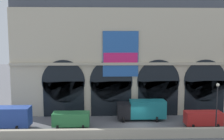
# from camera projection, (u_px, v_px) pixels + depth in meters

# --- Properties ---
(ground_plane) EXTENTS (200.00, 200.00, 0.00)m
(ground_plane) POSITION_uv_depth(u_px,v_px,m) (139.00, 126.00, 36.74)
(ground_plane) COLOR slate
(quay_parapet_wall) EXTENTS (90.00, 0.70, 1.22)m
(quay_parapet_wall) POSITION_uv_depth(u_px,v_px,m) (144.00, 133.00, 31.95)
(quay_parapet_wall) COLOR #B2A891
(quay_parapet_wall) RESTS_ON ground
(station_building) EXTENTS (40.22, 4.79, 21.66)m
(station_building) POSITION_uv_depth(u_px,v_px,m) (134.00, 52.00, 42.68)
(station_building) COLOR beige
(station_building) RESTS_ON ground
(box_truck_west) EXTENTS (7.50, 2.91, 3.12)m
(box_truck_west) POSITION_uv_depth(u_px,v_px,m) (4.00, 117.00, 35.14)
(box_truck_west) COLOR #ADB2B7
(box_truck_west) RESTS_ON ground
(van_midwest) EXTENTS (5.20, 2.48, 2.20)m
(van_midwest) POSITION_uv_depth(u_px,v_px,m) (71.00, 119.00, 35.79)
(van_midwest) COLOR #2D7A42
(van_midwest) RESTS_ON ground
(box_truck_center) EXTENTS (7.50, 2.91, 3.12)m
(box_truck_center) POSITION_uv_depth(u_px,v_px,m) (142.00, 109.00, 39.15)
(box_truck_center) COLOR black
(box_truck_center) RESTS_ON ground
(van_mideast) EXTENTS (5.20, 2.48, 2.20)m
(van_mideast) POSITION_uv_depth(u_px,v_px,m) (203.00, 118.00, 36.20)
(van_mideast) COLOR red
(van_mideast) RESTS_ON ground
(street_lamp_quayside) EXTENTS (0.44, 0.44, 6.90)m
(street_lamp_quayside) POSITION_uv_depth(u_px,v_px,m) (217.00, 102.00, 32.61)
(street_lamp_quayside) COLOR black
(street_lamp_quayside) RESTS_ON ground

